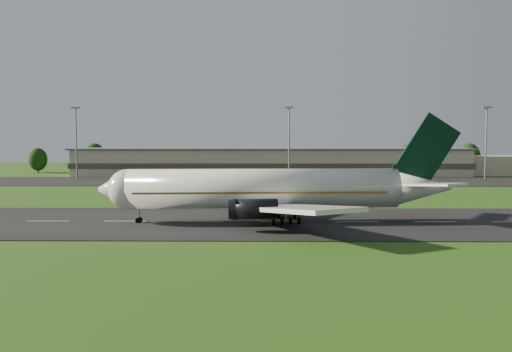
{
  "coord_description": "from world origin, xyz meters",
  "views": [
    {
      "loc": [
        -2.27,
        -80.14,
        12.25
      ],
      "look_at": [
        -3.38,
        8.0,
        6.0
      ],
      "focal_mm": 40.0,
      "sensor_mm": 36.0,
      "label": 1
    }
  ],
  "objects_px": {
    "service_vehicle_a": "(189,179)",
    "service_vehicle_c": "(304,180)",
    "terminal": "(291,162)",
    "light_mast_centre": "(289,134)",
    "service_vehicle_b": "(175,177)",
    "light_mast_east": "(486,134)",
    "light_mast_west": "(76,134)",
    "service_vehicle_d": "(408,177)",
    "airliner": "(269,189)"
  },
  "relations": [
    {
      "from": "service_vehicle_a",
      "to": "service_vehicle_c",
      "type": "xyz_separation_m",
      "value": [
        30.12,
        -3.4,
        0.04
      ]
    },
    {
      "from": "terminal",
      "to": "light_mast_centre",
      "type": "distance_m",
      "value": 18.45
    },
    {
      "from": "light_mast_centre",
      "to": "service_vehicle_a",
      "type": "bearing_deg",
      "value": -159.48
    },
    {
      "from": "light_mast_centre",
      "to": "service_vehicle_c",
      "type": "height_order",
      "value": "light_mast_centre"
    },
    {
      "from": "terminal",
      "to": "service_vehicle_b",
      "type": "distance_m",
      "value": 37.79
    },
    {
      "from": "terminal",
      "to": "light_mast_east",
      "type": "height_order",
      "value": "light_mast_east"
    },
    {
      "from": "terminal",
      "to": "service_vehicle_c",
      "type": "height_order",
      "value": "terminal"
    },
    {
      "from": "light_mast_west",
      "to": "light_mast_centre",
      "type": "height_order",
      "value": "same"
    },
    {
      "from": "service_vehicle_b",
      "to": "light_mast_centre",
      "type": "bearing_deg",
      "value": -82.98
    },
    {
      "from": "light_mast_east",
      "to": "service_vehicle_d",
      "type": "xyz_separation_m",
      "value": [
        -22.56,
        -4.17,
        -11.92
      ]
    },
    {
      "from": "light_mast_west",
      "to": "service_vehicle_a",
      "type": "relative_size",
      "value": 5.92
    },
    {
      "from": "terminal",
      "to": "service_vehicle_a",
      "type": "distance_m",
      "value": 38.78
    },
    {
      "from": "airliner",
      "to": "light_mast_east",
      "type": "bearing_deg",
      "value": 48.91
    },
    {
      "from": "light_mast_centre",
      "to": "service_vehicle_d",
      "type": "bearing_deg",
      "value": -7.32
    },
    {
      "from": "service_vehicle_b",
      "to": "light_mast_east",
      "type": "bearing_deg",
      "value": -84.55
    },
    {
      "from": "terminal",
      "to": "light_mast_centre",
      "type": "height_order",
      "value": "light_mast_centre"
    },
    {
      "from": "airliner",
      "to": "service_vehicle_b",
      "type": "xyz_separation_m",
      "value": [
        -25.52,
        78.56,
        -3.83
      ]
    },
    {
      "from": "airliner",
      "to": "light_mast_centre",
      "type": "bearing_deg",
      "value": 81.86
    },
    {
      "from": "service_vehicle_b",
      "to": "service_vehicle_a",
      "type": "bearing_deg",
      "value": -145.74
    },
    {
      "from": "service_vehicle_a",
      "to": "service_vehicle_c",
      "type": "height_order",
      "value": "service_vehicle_c"
    },
    {
      "from": "light_mast_west",
      "to": "service_vehicle_b",
      "type": "relative_size",
      "value": 4.6
    },
    {
      "from": "service_vehicle_c",
      "to": "terminal",
      "type": "bearing_deg",
      "value": 131.64
    },
    {
      "from": "light_mast_east",
      "to": "light_mast_centre",
      "type": "bearing_deg",
      "value": 180.0
    },
    {
      "from": "terminal",
      "to": "service_vehicle_d",
      "type": "bearing_deg",
      "value": -33.25
    },
    {
      "from": "service_vehicle_c",
      "to": "light_mast_east",
      "type": "bearing_deg",
      "value": 52.8
    },
    {
      "from": "service_vehicle_b",
      "to": "service_vehicle_d",
      "type": "height_order",
      "value": "service_vehicle_b"
    },
    {
      "from": "light_mast_centre",
      "to": "service_vehicle_b",
      "type": "height_order",
      "value": "light_mast_centre"
    },
    {
      "from": "airliner",
      "to": "service_vehicle_c",
      "type": "relative_size",
      "value": 11.45
    },
    {
      "from": "service_vehicle_b",
      "to": "service_vehicle_c",
      "type": "bearing_deg",
      "value": -104.49
    },
    {
      "from": "service_vehicle_a",
      "to": "service_vehicle_d",
      "type": "xyz_separation_m",
      "value": [
        59.39,
        5.92,
        0.14
      ]
    },
    {
      "from": "light_mast_centre",
      "to": "service_vehicle_d",
      "type": "distance_m",
      "value": 34.81
    },
    {
      "from": "service_vehicle_d",
      "to": "service_vehicle_b",
      "type": "bearing_deg",
      "value": 104.59
    },
    {
      "from": "service_vehicle_a",
      "to": "service_vehicle_d",
      "type": "bearing_deg",
      "value": -1.45
    },
    {
      "from": "service_vehicle_b",
      "to": "service_vehicle_d",
      "type": "xyz_separation_m",
      "value": [
        64.35,
        -2.79,
        -0.01
      ]
    },
    {
      "from": "terminal",
      "to": "light_mast_east",
      "type": "distance_m",
      "value": 56.67
    },
    {
      "from": "airliner",
      "to": "light_mast_west",
      "type": "xyz_separation_m",
      "value": [
        -53.61,
        79.95,
        8.08
      ]
    },
    {
      "from": "light_mast_centre",
      "to": "service_vehicle_a",
      "type": "distance_m",
      "value": 31.19
    },
    {
      "from": "light_mast_centre",
      "to": "light_mast_east",
      "type": "xyz_separation_m",
      "value": [
        55.0,
        0.0,
        0.0
      ]
    },
    {
      "from": "service_vehicle_a",
      "to": "service_vehicle_b",
      "type": "bearing_deg",
      "value": 112.59
    },
    {
      "from": "light_mast_east",
      "to": "service_vehicle_b",
      "type": "xyz_separation_m",
      "value": [
        -86.91,
        -1.38,
        -11.91
      ]
    },
    {
      "from": "airliner",
      "to": "light_mast_west",
      "type": "relative_size",
      "value": 2.52
    },
    {
      "from": "light_mast_centre",
      "to": "terminal",
      "type": "bearing_deg",
      "value": 85.05
    },
    {
      "from": "service_vehicle_c",
      "to": "service_vehicle_d",
      "type": "relative_size",
      "value": 0.9
    },
    {
      "from": "terminal",
      "to": "service_vehicle_a",
      "type": "height_order",
      "value": "terminal"
    },
    {
      "from": "light_mast_centre",
      "to": "service_vehicle_c",
      "type": "bearing_deg",
      "value": -76.72
    },
    {
      "from": "terminal",
      "to": "airliner",
      "type": "bearing_deg",
      "value": -94.64
    },
    {
      "from": "terminal",
      "to": "light_mast_west",
      "type": "xyz_separation_m",
      "value": [
        -61.4,
        -16.18,
        8.75
      ]
    },
    {
      "from": "airliner",
      "to": "service_vehicle_c",
      "type": "xyz_separation_m",
      "value": [
        9.58,
        66.46,
        -3.94
      ]
    },
    {
      "from": "terminal",
      "to": "light_mast_centre",
      "type": "relative_size",
      "value": 7.13
    },
    {
      "from": "terminal",
      "to": "service_vehicle_a",
      "type": "relative_size",
      "value": 42.2
    }
  ]
}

